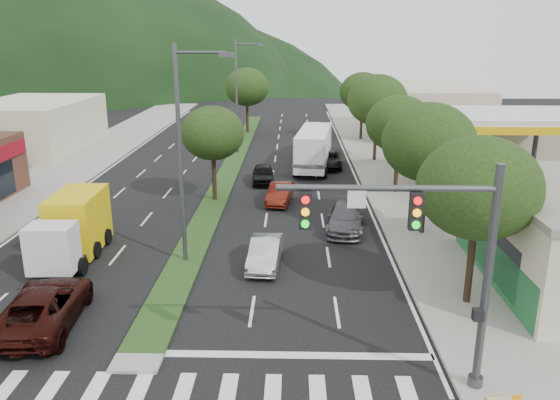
{
  "coord_description": "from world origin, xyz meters",
  "views": [
    {
      "loc": [
        5.06,
        -15.81,
        10.25
      ],
      "look_at": [
        4.37,
        12.38,
        1.77
      ],
      "focal_mm": 35.0,
      "sensor_mm": 36.0,
      "label": 1
    }
  ],
  "objects_px": {
    "tree_med_near": "(213,133)",
    "sedan_silver": "(265,253)",
    "tree_r_e": "(363,92)",
    "suv_maroon": "(43,306)",
    "tree_r_b": "(428,142)",
    "motorhome": "(314,148)",
    "traffic_signal": "(435,246)",
    "tree_r_c": "(399,124)",
    "streetlight_near": "(184,146)",
    "car_queue_c": "(280,193)",
    "car_queue_b": "(346,218)",
    "tree_r_d": "(377,100)",
    "tree_r_a": "(479,188)",
    "box_truck": "(74,229)",
    "tree_med_far": "(247,87)",
    "car_queue_a": "(263,174)",
    "car_queue_d": "(328,160)",
    "streetlight_mid": "(239,91)"
  },
  "relations": [
    {
      "from": "tree_r_d",
      "to": "motorhome",
      "type": "height_order",
      "value": "tree_r_d"
    },
    {
      "from": "streetlight_near",
      "to": "car_queue_b",
      "type": "distance_m",
      "value": 10.29
    },
    {
      "from": "tree_med_near",
      "to": "motorhome",
      "type": "distance_m",
      "value": 11.75
    },
    {
      "from": "tree_r_c",
      "to": "motorhome",
      "type": "height_order",
      "value": "tree_r_c"
    },
    {
      "from": "streetlight_near",
      "to": "motorhome",
      "type": "xyz_separation_m",
      "value": [
        6.51,
        19.25,
        -3.91
      ]
    },
    {
      "from": "tree_r_c",
      "to": "car_queue_c",
      "type": "bearing_deg",
      "value": -163.21
    },
    {
      "from": "tree_r_c",
      "to": "suv_maroon",
      "type": "distance_m",
      "value": 24.46
    },
    {
      "from": "tree_med_near",
      "to": "tree_med_far",
      "type": "xyz_separation_m",
      "value": [
        0.0,
        26.0,
        0.58
      ]
    },
    {
      "from": "sedan_silver",
      "to": "car_queue_c",
      "type": "distance_m",
      "value": 10.01
    },
    {
      "from": "tree_r_d",
      "to": "car_queue_d",
      "type": "xyz_separation_m",
      "value": [
        -4.08,
        -2.34,
        -4.55
      ]
    },
    {
      "from": "tree_r_b",
      "to": "car_queue_d",
      "type": "height_order",
      "value": "tree_r_b"
    },
    {
      "from": "traffic_signal",
      "to": "tree_med_near",
      "type": "relative_size",
      "value": 1.16
    },
    {
      "from": "car_queue_d",
      "to": "tree_r_c",
      "type": "bearing_deg",
      "value": -60.92
    },
    {
      "from": "tree_r_e",
      "to": "sedan_silver",
      "type": "bearing_deg",
      "value": -104.24
    },
    {
      "from": "tree_r_e",
      "to": "streetlight_near",
      "type": "distance_m",
      "value": 34.11
    },
    {
      "from": "suv_maroon",
      "to": "streetlight_near",
      "type": "bearing_deg",
      "value": -130.34
    },
    {
      "from": "tree_med_far",
      "to": "car_queue_b",
      "type": "relative_size",
      "value": 1.46
    },
    {
      "from": "car_queue_a",
      "to": "box_truck",
      "type": "distance_m",
      "value": 16.35
    },
    {
      "from": "car_queue_a",
      "to": "car_queue_d",
      "type": "height_order",
      "value": "car_queue_a"
    },
    {
      "from": "tree_med_near",
      "to": "box_truck",
      "type": "height_order",
      "value": "tree_med_near"
    },
    {
      "from": "tree_r_c",
      "to": "tree_r_d",
      "type": "xyz_separation_m",
      "value": [
        0.0,
        10.0,
        0.43
      ]
    },
    {
      "from": "tree_r_e",
      "to": "suv_maroon",
      "type": "relative_size",
      "value": 1.22
    },
    {
      "from": "tree_med_far",
      "to": "car_queue_d",
      "type": "relative_size",
      "value": 1.52
    },
    {
      "from": "tree_med_near",
      "to": "tree_r_d",
      "type": "bearing_deg",
      "value": 45.0
    },
    {
      "from": "car_queue_d",
      "to": "sedan_silver",
      "type": "bearing_deg",
      "value": -100.62
    },
    {
      "from": "tree_med_far",
      "to": "car_queue_d",
      "type": "distance_m",
      "value": 18.68
    },
    {
      "from": "sedan_silver",
      "to": "box_truck",
      "type": "xyz_separation_m",
      "value": [
        -9.25,
        0.95,
        0.76
      ]
    },
    {
      "from": "tree_r_a",
      "to": "box_truck",
      "type": "xyz_separation_m",
      "value": [
        -17.45,
        4.61,
        -3.42
      ]
    },
    {
      "from": "tree_med_far",
      "to": "sedan_silver",
      "type": "relative_size",
      "value": 1.78
    },
    {
      "from": "car_queue_c",
      "to": "motorhome",
      "type": "height_order",
      "value": "motorhome"
    },
    {
      "from": "tree_r_c",
      "to": "tree_med_far",
      "type": "xyz_separation_m",
      "value": [
        -12.0,
        24.0,
        0.26
      ]
    },
    {
      "from": "car_queue_d",
      "to": "suv_maroon",
      "type": "bearing_deg",
      "value": -114.0
    },
    {
      "from": "streetlight_near",
      "to": "car_queue_c",
      "type": "relative_size",
      "value": 2.63
    },
    {
      "from": "car_queue_b",
      "to": "streetlight_mid",
      "type": "bearing_deg",
      "value": 118.54
    },
    {
      "from": "streetlight_near",
      "to": "tree_r_a",
      "type": "bearing_deg",
      "value": -18.73
    },
    {
      "from": "tree_med_near",
      "to": "sedan_silver",
      "type": "distance_m",
      "value": 11.65
    },
    {
      "from": "tree_r_d",
      "to": "box_truck",
      "type": "relative_size",
      "value": 1.18
    },
    {
      "from": "tree_med_near",
      "to": "sedan_silver",
      "type": "xyz_separation_m",
      "value": [
        3.79,
        -10.34,
        -3.79
      ]
    },
    {
      "from": "tree_r_c",
      "to": "tree_r_e",
      "type": "relative_size",
      "value": 0.97
    },
    {
      "from": "motorhome",
      "to": "suv_maroon",
      "type": "bearing_deg",
      "value": -105.74
    },
    {
      "from": "traffic_signal",
      "to": "tree_r_b",
      "type": "distance_m",
      "value": 13.87
    },
    {
      "from": "tree_r_b",
      "to": "car_queue_b",
      "type": "distance_m",
      "value": 5.97
    },
    {
      "from": "suv_maroon",
      "to": "car_queue_a",
      "type": "xyz_separation_m",
      "value": [
        6.95,
        20.66,
        -0.11
      ]
    },
    {
      "from": "car_queue_a",
      "to": "tree_med_near",
      "type": "bearing_deg",
      "value": -124.87
    },
    {
      "from": "tree_r_b",
      "to": "motorhome",
      "type": "bearing_deg",
      "value": 109.13
    },
    {
      "from": "car_queue_c",
      "to": "streetlight_near",
      "type": "bearing_deg",
      "value": -104.96
    },
    {
      "from": "tree_r_b",
      "to": "tree_r_c",
      "type": "bearing_deg",
      "value": 90.0
    },
    {
      "from": "sedan_silver",
      "to": "car_queue_a",
      "type": "xyz_separation_m",
      "value": [
        -0.91,
        15.0,
        0.01
      ]
    },
    {
      "from": "traffic_signal",
      "to": "tree_r_c",
      "type": "relative_size",
      "value": 1.08
    },
    {
      "from": "car_queue_d",
      "to": "tree_med_near",
      "type": "bearing_deg",
      "value": -128.32
    }
  ]
}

